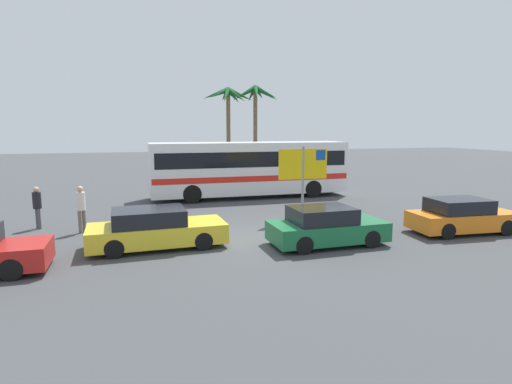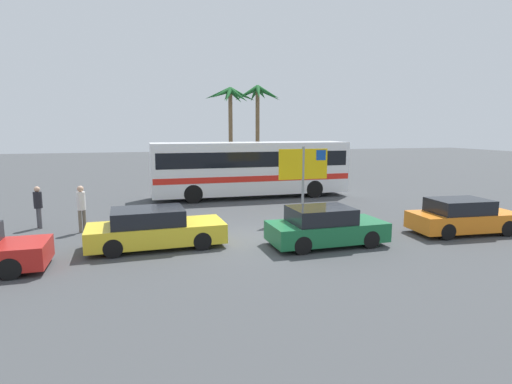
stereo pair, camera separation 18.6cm
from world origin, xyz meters
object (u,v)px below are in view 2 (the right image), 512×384
Objects in this scene: ferry_sign at (304,167)px; pedestrian_by_bus at (81,205)px; car_green at (325,227)px; bus_front_coach at (251,167)px; car_orange at (463,217)px; pedestrian_crossing_lot at (38,204)px; car_yellow at (154,229)px.

ferry_sign is 9.08m from pedestrian_by_bus.
bus_front_coach is at bearing 87.93° from car_green.
bus_front_coach is 11.81m from car_orange.
bus_front_coach is 3.51× the size of ferry_sign.
bus_front_coach is 2.82× the size of car_green.
pedestrian_by_bus is at bearing -63.79° from pedestrian_crossing_lot.
pedestrian_crossing_lot is (-10.74, 1.45, -1.33)m from ferry_sign.
ferry_sign reaches higher than pedestrian_by_bus.
bus_front_coach is 2.48× the size of car_yellow.
car_orange is 11.40m from car_yellow.
car_orange is (4.95, -3.76, -1.69)m from ferry_sign.
pedestrian_crossing_lot is at bearing 172.37° from ferry_sign.
bus_front_coach is 10.50m from car_green.
car_green is 11.29m from pedestrian_crossing_lot.
pedestrian_crossing_lot is at bearing 150.70° from car_green.
pedestrian_crossing_lot reaches higher than car_orange.
car_green is at bearing -157.86° from pedestrian_by_bus.
pedestrian_by_bus reaches higher than car_yellow.
bus_front_coach is 2.73× the size of car_orange.
pedestrian_by_bus is at bearing 178.26° from ferry_sign.
car_orange is 5.73m from car_green.
pedestrian_by_bus is at bearing 130.21° from car_yellow.
car_green is (-0.14, -10.44, -1.15)m from bus_front_coach.
pedestrian_by_bus is 2.11m from pedestrian_crossing_lot.
ferry_sign reaches higher than car_orange.
car_green is (-5.73, -0.10, 0.00)m from car_orange.
pedestrian_by_bus is at bearing 151.99° from car_green.
car_orange is at bearing -8.37° from car_yellow.
bus_front_coach reaches higher than car_green.
ferry_sign is 0.78× the size of car_orange.
car_yellow is (-6.39, -2.56, -1.69)m from ferry_sign.
bus_front_coach is 6.23× the size of pedestrian_by_bus.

